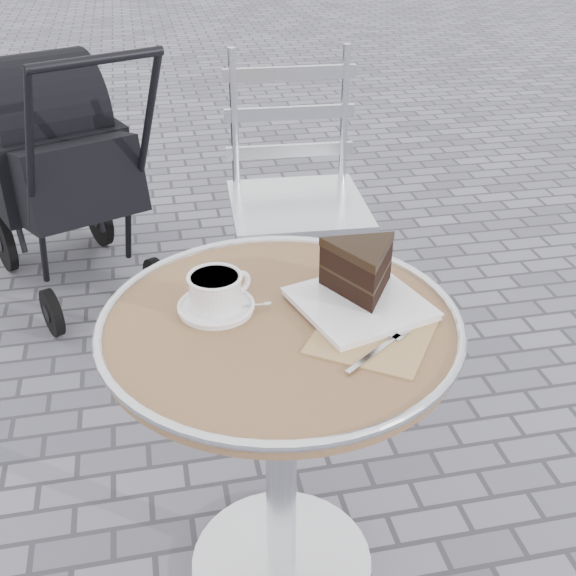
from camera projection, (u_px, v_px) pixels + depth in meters
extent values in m
plane|color=slate|center=(282.00, 567.00, 1.79)|extent=(80.00, 80.00, 0.00)
cylinder|color=silver|center=(282.00, 563.00, 1.78)|extent=(0.44, 0.44, 0.03)
cylinder|color=silver|center=(281.00, 458.00, 1.60)|extent=(0.07, 0.07, 0.67)
cylinder|color=tan|center=(280.00, 327.00, 1.42)|extent=(0.70, 0.70, 0.03)
torus|color=silver|center=(280.00, 321.00, 1.41)|extent=(0.72, 0.72, 0.02)
cylinder|color=white|center=(216.00, 308.00, 1.44)|extent=(0.15, 0.15, 0.01)
cylinder|color=white|center=(215.00, 291.00, 1.42)|extent=(0.14, 0.14, 0.07)
torus|color=white|center=(239.00, 283.00, 1.45)|extent=(0.05, 0.03, 0.05)
cylinder|color=#D1B68B|center=(214.00, 278.00, 1.41)|extent=(0.09, 0.09, 0.01)
cube|color=tan|center=(372.00, 336.00, 1.36)|extent=(0.29, 0.29, 0.00)
cube|color=white|center=(360.00, 304.00, 1.44)|extent=(0.29, 0.29, 0.01)
cylinder|color=silver|center=(249.00, 305.00, 2.36)|extent=(0.03, 0.03, 0.50)
cylinder|color=silver|center=(362.00, 297.00, 2.41)|extent=(0.03, 0.03, 0.50)
cylinder|color=silver|center=(239.00, 252.00, 2.68)|extent=(0.03, 0.03, 0.50)
cylinder|color=silver|center=(339.00, 245.00, 2.73)|extent=(0.03, 0.03, 0.50)
cube|color=silver|center=(298.00, 205.00, 2.41)|extent=(0.47, 0.47, 0.02)
cube|color=black|center=(63.00, 175.00, 2.73)|extent=(0.63, 0.77, 0.40)
cylinder|color=black|center=(96.00, 60.00, 2.08)|extent=(0.40, 0.19, 0.03)
cylinder|color=black|center=(52.00, 312.00, 2.62)|extent=(0.10, 0.18, 0.18)
cylinder|color=black|center=(157.00, 280.00, 2.82)|extent=(0.10, 0.18, 0.18)
cylinder|color=black|center=(3.00, 239.00, 3.01)|extent=(0.14, 0.27, 0.28)
cylinder|color=black|center=(98.00, 215.00, 3.21)|extent=(0.14, 0.27, 0.28)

